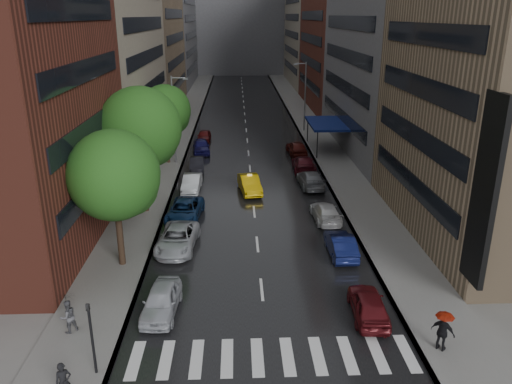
# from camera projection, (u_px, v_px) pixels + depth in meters

# --- Properties ---
(ground) EXTENTS (220.00, 220.00, 0.00)m
(ground) POSITION_uv_depth(u_px,v_px,m) (266.00, 331.00, 24.91)
(ground) COLOR gray
(ground) RESTS_ON ground
(road) EXTENTS (14.00, 140.00, 0.01)m
(road) POSITION_uv_depth(u_px,v_px,m) (246.00, 124.00, 71.98)
(road) COLOR black
(road) RESTS_ON ground
(sidewalk_left) EXTENTS (4.00, 140.00, 0.15)m
(sidewalk_left) POSITION_uv_depth(u_px,v_px,m) (183.00, 124.00, 71.62)
(sidewalk_left) COLOR gray
(sidewalk_left) RESTS_ON ground
(sidewalk_right) EXTENTS (4.00, 140.00, 0.15)m
(sidewalk_right) POSITION_uv_depth(u_px,v_px,m) (308.00, 123.00, 72.29)
(sidewalk_right) COLOR gray
(sidewalk_right) RESTS_ON ground
(crosswalk) EXTENTS (13.15, 2.80, 0.01)m
(crosswalk) POSITION_uv_depth(u_px,v_px,m) (273.00, 357.00, 23.03)
(crosswalk) COLOR silver
(crosswalk) RESTS_ON ground
(buildings_left) EXTENTS (8.00, 108.00, 38.00)m
(buildings_left) POSITION_uv_depth(u_px,v_px,m) (143.00, 7.00, 74.33)
(buildings_left) COLOR maroon
(buildings_left) RESTS_ON ground
(buildings_right) EXTENTS (8.05, 109.10, 36.00)m
(buildings_right) POSITION_uv_depth(u_px,v_px,m) (345.00, 14.00, 73.80)
(buildings_right) COLOR #937A5B
(buildings_right) RESTS_ON ground
(building_far) EXTENTS (40.00, 14.00, 32.00)m
(building_far) POSITION_uv_depth(u_px,v_px,m) (240.00, 10.00, 130.62)
(building_far) COLOR slate
(building_far) RESTS_ON ground
(tree_near) EXTENTS (5.47, 5.47, 8.72)m
(tree_near) POSITION_uv_depth(u_px,v_px,m) (114.00, 175.00, 29.41)
(tree_near) COLOR #382619
(tree_near) RESTS_ON ground
(tree_mid) EXTENTS (6.27, 6.27, 9.99)m
(tree_mid) POSITION_uv_depth(u_px,v_px,m) (140.00, 128.00, 37.61)
(tree_mid) COLOR #382619
(tree_mid) RESTS_ON ground
(tree_far) EXTENTS (5.22, 5.22, 8.31)m
(tree_far) POSITION_uv_depth(u_px,v_px,m) (165.00, 110.00, 51.06)
(tree_far) COLOR #382619
(tree_far) RESTS_ON ground
(taxi) EXTENTS (2.24, 4.77, 1.51)m
(taxi) POSITION_uv_depth(u_px,v_px,m) (250.00, 184.00, 44.19)
(taxi) COLOR yellow
(taxi) RESTS_ON ground
(parked_cars_left) EXTENTS (2.92, 42.37, 1.58)m
(parked_cars_left) POSITION_uv_depth(u_px,v_px,m) (190.00, 190.00, 42.72)
(parked_cars_left) COLOR #B2B5BD
(parked_cars_left) RESTS_ON ground
(parked_cars_right) EXTENTS (2.34, 36.79, 1.58)m
(parked_cars_right) POSITION_uv_depth(u_px,v_px,m) (315.00, 189.00, 43.06)
(parked_cars_right) COLOR #581116
(parked_cars_right) RESTS_ON ground
(ped_bag_walker) EXTENTS (0.74, 0.64, 1.72)m
(ped_bag_walker) POSITION_uv_depth(u_px,v_px,m) (64.00, 383.00, 20.00)
(ped_bag_walker) COLOR black
(ped_bag_walker) RESTS_ON sidewalk_left
(ped_black_umbrella) EXTENTS (1.06, 1.04, 2.09)m
(ped_black_umbrella) POSITION_uv_depth(u_px,v_px,m) (67.00, 310.00, 24.22)
(ped_black_umbrella) COLOR #525257
(ped_black_umbrella) RESTS_ON sidewalk_left
(ped_red_umbrella) EXTENTS (1.12, 1.09, 2.01)m
(ped_red_umbrella) POSITION_uv_depth(u_px,v_px,m) (443.00, 328.00, 22.91)
(ped_red_umbrella) COLOR black
(ped_red_umbrella) RESTS_ON sidewalk_right
(traffic_light) EXTENTS (0.18, 0.15, 3.45)m
(traffic_light) POSITION_uv_depth(u_px,v_px,m) (91.00, 332.00, 21.12)
(traffic_light) COLOR black
(traffic_light) RESTS_ON sidewalk_left
(street_lamp_left) EXTENTS (1.74, 0.22, 9.00)m
(street_lamp_left) POSITION_uv_depth(u_px,v_px,m) (174.00, 118.00, 51.22)
(street_lamp_left) COLOR gray
(street_lamp_left) RESTS_ON sidewalk_left
(street_lamp_right) EXTENTS (1.74, 0.22, 9.00)m
(street_lamp_right) POSITION_uv_depth(u_px,v_px,m) (304.00, 95.00, 65.92)
(street_lamp_right) COLOR gray
(street_lamp_right) RESTS_ON sidewalk_right
(awning) EXTENTS (4.00, 8.00, 3.12)m
(awning) POSITION_uv_depth(u_px,v_px,m) (326.00, 124.00, 57.14)
(awning) COLOR navy
(awning) RESTS_ON sidewalk_right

